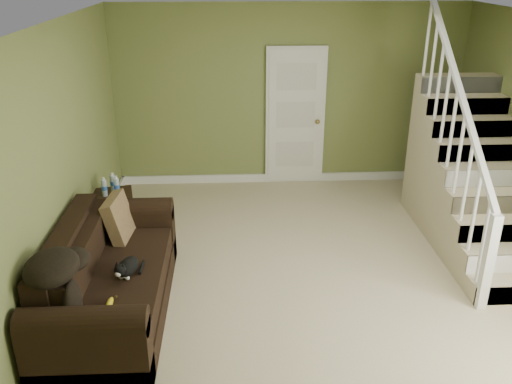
{
  "coord_description": "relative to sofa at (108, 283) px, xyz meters",
  "views": [
    {
      "loc": [
        -0.84,
        -4.91,
        3.12
      ],
      "look_at": [
        -0.59,
        0.29,
        0.88
      ],
      "focal_mm": 38.0,
      "sensor_mm": 36.0,
      "label": 1
    }
  ],
  "objects": [
    {
      "name": "throw_pillow",
      "position": [
        0.02,
        0.68,
        0.33
      ],
      "size": [
        0.27,
        0.49,
        0.49
      ],
      "primitive_type": "cube",
      "rotation": [
        0.0,
        -0.24,
        -0.1
      ],
      "color": "#4B321E",
      "rests_on": "sofa"
    },
    {
      "name": "staircase",
      "position": [
        4.01,
        1.52,
        0.3
      ],
      "size": [
        1.0,
        2.51,
        2.82
      ],
      "color": "tan",
      "rests_on": "floor"
    },
    {
      "name": "throw_blanket",
      "position": [
        -0.24,
        -0.66,
        0.58
      ],
      "size": [
        0.49,
        0.6,
        0.23
      ],
      "primitive_type": "ellipsoid",
      "rotation": [
        0.0,
        0.0,
        0.15
      ],
      "color": "black",
      "rests_on": "sofa"
    },
    {
      "name": "sofa",
      "position": [
        0.0,
        0.0,
        0.0
      ],
      "size": [
        0.97,
        2.24,
        0.88
      ],
      "color": "black",
      "rests_on": "floor"
    },
    {
      "name": "wall_left",
      "position": [
        -0.48,
        0.55,
        0.96
      ],
      "size": [
        0.04,
        5.5,
        2.6
      ],
      "primitive_type": "cube",
      "color": "olive",
      "rests_on": "floor"
    },
    {
      "name": "banana",
      "position": [
        0.15,
        -0.57,
        0.17
      ],
      "size": [
        0.06,
        0.18,
        0.05
      ],
      "primitive_type": "ellipsoid",
      "rotation": [
        0.0,
        0.0,
        -0.04
      ],
      "color": "yellow",
      "rests_on": "sofa"
    },
    {
      "name": "cat",
      "position": [
        0.22,
        -0.1,
        0.22
      ],
      "size": [
        0.24,
        0.44,
        0.21
      ],
      "rotation": [
        0.0,
        0.0,
        -0.29
      ],
      "color": "black",
      "rests_on": "sofa"
    },
    {
      "name": "baseboard_left",
      "position": [
        -0.45,
        0.55,
        -0.28
      ],
      "size": [
        0.04,
        5.5,
        0.12
      ],
      "primitive_type": "cube",
      "color": "white",
      "rests_on": "floor"
    },
    {
      "name": "floor",
      "position": [
        2.02,
        0.55,
        -0.34
      ],
      "size": [
        5.0,
        5.5,
        0.01
      ],
      "primitive_type": "cube",
      "color": "tan",
      "rests_on": "ground"
    },
    {
      "name": "ceiling",
      "position": [
        2.02,
        0.55,
        2.26
      ],
      "size": [
        5.0,
        5.5,
        0.01
      ],
      "primitive_type": "cube",
      "color": "white",
      "rests_on": "wall_back"
    },
    {
      "name": "side_table",
      "position": [
        -0.25,
        1.62,
        -0.05
      ],
      "size": [
        0.54,
        0.54,
        0.78
      ],
      "rotation": [
        0.0,
        0.0,
        0.2
      ],
      "color": "black",
      "rests_on": "floor"
    },
    {
      "name": "wall_front",
      "position": [
        2.02,
        -2.2,
        0.96
      ],
      "size": [
        5.0,
        0.04,
        2.6
      ],
      "primitive_type": "cube",
      "color": "olive",
      "rests_on": "floor"
    },
    {
      "name": "wall_back",
      "position": [
        2.02,
        3.3,
        0.96
      ],
      "size": [
        5.0,
        0.04,
        2.6
      ],
      "primitive_type": "cube",
      "color": "olive",
      "rests_on": "floor"
    },
    {
      "name": "door",
      "position": [
        2.12,
        3.26,
        0.67
      ],
      "size": [
        0.86,
        0.12,
        2.02
      ],
      "color": "white",
      "rests_on": "floor"
    },
    {
      "name": "baseboard_back",
      "position": [
        2.02,
        3.27,
        -0.28
      ],
      "size": [
        5.0,
        0.04,
        0.12
      ],
      "primitive_type": "cube",
      "color": "white",
      "rests_on": "floor"
    }
  ]
}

